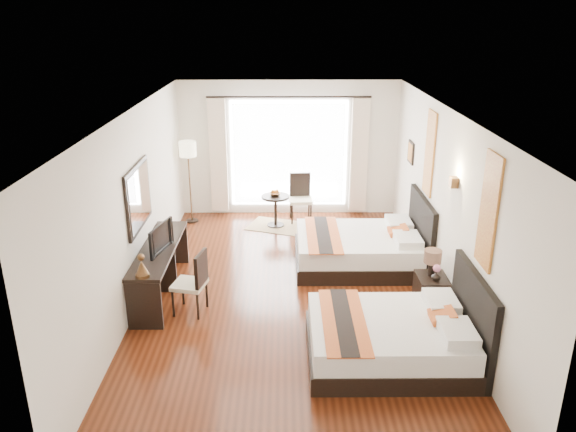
{
  "coord_description": "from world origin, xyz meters",
  "views": [
    {
      "loc": [
        -0.1,
        -7.64,
        4.1
      ],
      "look_at": [
        -0.04,
        0.25,
        1.2
      ],
      "focal_mm": 35.0,
      "sensor_mm": 36.0,
      "label": 1
    }
  ],
  "objects_px": {
    "console_desk": "(160,270)",
    "window_chair": "(301,207)",
    "bed_far": "(363,248)",
    "bed_near": "(396,337)",
    "nightstand": "(431,292)",
    "table_lamp": "(433,258)",
    "side_table": "(276,211)",
    "fruit_bowl": "(275,194)",
    "floor_lamp": "(188,154)",
    "television": "(157,237)",
    "desk_chair": "(191,294)",
    "vase": "(436,276)"
  },
  "relations": [
    {
      "from": "nightstand",
      "to": "table_lamp",
      "type": "distance_m",
      "value": 0.52
    },
    {
      "from": "television",
      "to": "desk_chair",
      "type": "distance_m",
      "value": 0.99
    },
    {
      "from": "table_lamp",
      "to": "floor_lamp",
      "type": "xyz_separation_m",
      "value": [
        -4.02,
        3.56,
        0.65
      ]
    },
    {
      "from": "bed_far",
      "to": "console_desk",
      "type": "xyz_separation_m",
      "value": [
        -3.23,
        -0.97,
        0.07
      ]
    },
    {
      "from": "fruit_bowl",
      "to": "desk_chair",
      "type": "bearing_deg",
      "value": -108.5
    },
    {
      "from": "console_desk",
      "to": "fruit_bowl",
      "type": "distance_m",
      "value": 3.32
    },
    {
      "from": "table_lamp",
      "to": "television",
      "type": "xyz_separation_m",
      "value": [
        -3.99,
        0.34,
        0.19
      ]
    },
    {
      "from": "side_table",
      "to": "vase",
      "type": "bearing_deg",
      "value": -56.23
    },
    {
      "from": "television",
      "to": "floor_lamp",
      "type": "bearing_deg",
      "value": 14.05
    },
    {
      "from": "nightstand",
      "to": "desk_chair",
      "type": "xyz_separation_m",
      "value": [
        -3.46,
        -0.08,
        0.03
      ]
    },
    {
      "from": "window_chair",
      "to": "desk_chair",
      "type": "bearing_deg",
      "value": -27.92
    },
    {
      "from": "nightstand",
      "to": "window_chair",
      "type": "relative_size",
      "value": 0.54
    },
    {
      "from": "table_lamp",
      "to": "window_chair",
      "type": "height_order",
      "value": "window_chair"
    },
    {
      "from": "bed_near",
      "to": "nightstand",
      "type": "relative_size",
      "value": 3.89
    },
    {
      "from": "bed_far",
      "to": "table_lamp",
      "type": "distance_m",
      "value": 1.71
    },
    {
      "from": "floor_lamp",
      "to": "console_desk",
      "type": "bearing_deg",
      "value": -89.81
    },
    {
      "from": "desk_chair",
      "to": "vase",
      "type": "bearing_deg",
      "value": -168.0
    },
    {
      "from": "nightstand",
      "to": "fruit_bowl",
      "type": "bearing_deg",
      "value": 124.59
    },
    {
      "from": "table_lamp",
      "to": "window_chair",
      "type": "distance_m",
      "value": 4.04
    },
    {
      "from": "table_lamp",
      "to": "window_chair",
      "type": "relative_size",
      "value": 0.41
    },
    {
      "from": "bed_near",
      "to": "fruit_bowl",
      "type": "relative_size",
      "value": 8.96
    },
    {
      "from": "nightstand",
      "to": "desk_chair",
      "type": "height_order",
      "value": "desk_chair"
    },
    {
      "from": "console_desk",
      "to": "television",
      "type": "distance_m",
      "value": 0.6
    },
    {
      "from": "nightstand",
      "to": "window_chair",
      "type": "bearing_deg",
      "value": 116.2
    },
    {
      "from": "nightstand",
      "to": "fruit_bowl",
      "type": "height_order",
      "value": "fruit_bowl"
    },
    {
      "from": "desk_chair",
      "to": "fruit_bowl",
      "type": "xyz_separation_m",
      "value": [
        1.15,
        3.44,
        0.38
      ]
    },
    {
      "from": "desk_chair",
      "to": "fruit_bowl",
      "type": "height_order",
      "value": "desk_chair"
    },
    {
      "from": "table_lamp",
      "to": "television",
      "type": "height_order",
      "value": "television"
    },
    {
      "from": "bed_far",
      "to": "vase",
      "type": "height_order",
      "value": "bed_far"
    },
    {
      "from": "nightstand",
      "to": "console_desk",
      "type": "xyz_separation_m",
      "value": [
        -4.02,
        0.52,
        0.13
      ]
    },
    {
      "from": "floor_lamp",
      "to": "television",
      "type": "bearing_deg",
      "value": -89.47
    },
    {
      "from": "television",
      "to": "side_table",
      "type": "distance_m",
      "value": 3.47
    },
    {
      "from": "table_lamp",
      "to": "vase",
      "type": "bearing_deg",
      "value": -81.53
    },
    {
      "from": "television",
      "to": "nightstand",
      "type": "bearing_deg",
      "value": -82.04
    },
    {
      "from": "table_lamp",
      "to": "side_table",
      "type": "relative_size",
      "value": 0.62
    },
    {
      "from": "nightstand",
      "to": "side_table",
      "type": "xyz_separation_m",
      "value": [
        -2.3,
        3.35,
        0.07
      ]
    },
    {
      "from": "console_desk",
      "to": "television",
      "type": "relative_size",
      "value": 3.01
    },
    {
      "from": "console_desk",
      "to": "window_chair",
      "type": "distance_m",
      "value": 3.83
    },
    {
      "from": "bed_near",
      "to": "desk_chair",
      "type": "xyz_separation_m",
      "value": [
        -2.71,
        1.17,
        -0.01
      ]
    },
    {
      "from": "bed_near",
      "to": "window_chair",
      "type": "bearing_deg",
      "value": 102.06
    },
    {
      "from": "bed_near",
      "to": "table_lamp",
      "type": "height_order",
      "value": "bed_near"
    },
    {
      "from": "nightstand",
      "to": "desk_chair",
      "type": "bearing_deg",
      "value": -178.61
    },
    {
      "from": "desk_chair",
      "to": "bed_near",
      "type": "bearing_deg",
      "value": 169.3
    },
    {
      "from": "table_lamp",
      "to": "nightstand",
      "type": "bearing_deg",
      "value": -79.62
    },
    {
      "from": "floor_lamp",
      "to": "side_table",
      "type": "relative_size",
      "value": 2.62
    },
    {
      "from": "desk_chair",
      "to": "side_table",
      "type": "xyz_separation_m",
      "value": [
        1.16,
        3.43,
        0.03
      ]
    },
    {
      "from": "console_desk",
      "to": "floor_lamp",
      "type": "xyz_separation_m",
      "value": [
        -0.01,
        3.08,
        1.04
      ]
    },
    {
      "from": "console_desk",
      "to": "television",
      "type": "xyz_separation_m",
      "value": [
        0.02,
        -0.14,
        0.59
      ]
    },
    {
      "from": "window_chair",
      "to": "bed_far",
      "type": "bearing_deg",
      "value": 21.19
    },
    {
      "from": "bed_far",
      "to": "nightstand",
      "type": "bearing_deg",
      "value": -62.1
    }
  ]
}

